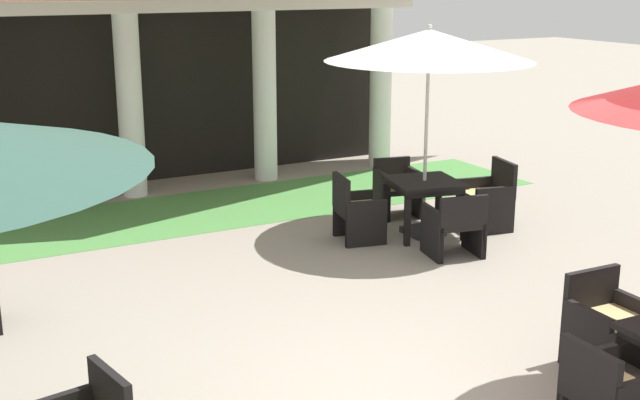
{
  "coord_description": "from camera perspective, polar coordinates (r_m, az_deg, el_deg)",
  "views": [
    {
      "loc": [
        -3.46,
        -4.75,
        3.38
      ],
      "look_at": [
        0.38,
        2.38,
        1.18
      ],
      "focal_mm": 46.79,
      "sensor_mm": 36.0,
      "label": 1
    }
  ],
  "objects": [
    {
      "name": "lawn_strip",
      "position": [
        12.24,
        -10.75,
        -1.06
      ],
      "size": [
        12.1,
        2.17,
        0.01
      ],
      "primitive_type": "cube",
      "color": "#519347",
      "rests_on": "ground"
    },
    {
      "name": "patio_chair_far_back_north",
      "position": [
        7.81,
        19.05,
        -8.07
      ],
      "size": [
        0.64,
        0.58,
        0.85
      ],
      "rotation": [
        0.0,
        0.0,
        -3.17
      ],
      "color": "black",
      "rests_on": "ground"
    },
    {
      "name": "patio_chair_mid_left_east",
      "position": [
        11.58,
        11.42,
        0.13
      ],
      "size": [
        0.7,
        0.73,
        0.94
      ],
      "rotation": [
        0.0,
        0.0,
        1.37
      ],
      "color": "black",
      "rests_on": "ground"
    },
    {
      "name": "patio_chair_mid_left_south",
      "position": [
        10.36,
        9.22,
        -1.69
      ],
      "size": [
        0.73,
        0.67,
        0.82
      ],
      "rotation": [
        0.0,
        0.0,
        -0.2
      ],
      "color": "black",
      "rests_on": "ground"
    },
    {
      "name": "patio_chair_far_back_west",
      "position": [
        6.52,
        19.13,
        -12.73
      ],
      "size": [
        0.55,
        0.58,
        0.87
      ],
      "rotation": [
        0.0,
        0.0,
        -1.6
      ],
      "color": "black",
      "rests_on": "ground"
    },
    {
      "name": "patio_chair_mid_left_west",
      "position": [
        10.83,
        2.51,
        -0.79
      ],
      "size": [
        0.66,
        0.68,
        0.88
      ],
      "rotation": [
        0.0,
        0.0,
        -1.77
      ],
      "color": "black",
      "rests_on": "ground"
    },
    {
      "name": "patio_chair_mid_left_north",
      "position": [
        12.01,
        5.3,
        0.78
      ],
      "size": [
        0.67,
        0.67,
        0.81
      ],
      "rotation": [
        0.0,
        0.0,
        -3.34
      ],
      "color": "black",
      "rests_on": "ground"
    },
    {
      "name": "patio_umbrella_mid_left",
      "position": [
        10.8,
        7.47,
        10.37
      ],
      "size": [
        2.68,
        2.68,
        2.77
      ],
      "color": "#2D2D2D",
      "rests_on": "ground"
    },
    {
      "name": "patio_table_mid_left",
      "position": [
        11.11,
        7.15,
        0.82
      ],
      "size": [
        1.03,
        1.03,
        0.74
      ],
      "rotation": [
        0.0,
        0.0,
        -0.2
      ],
      "color": "black",
      "rests_on": "ground"
    }
  ]
}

